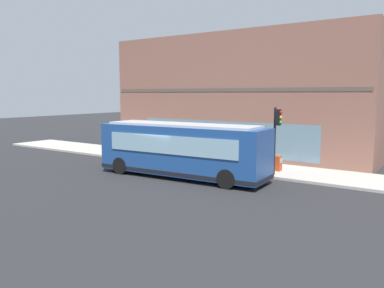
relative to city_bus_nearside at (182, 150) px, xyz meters
name	(u,v)px	position (x,y,z in m)	size (l,w,h in m)	color
ground	(165,175)	(-0.19, 1.09, -1.55)	(120.00, 120.00, 0.00)	#262628
sidewalk_curb	(207,163)	(4.43, 1.09, -1.48)	(4.05, 40.00, 0.15)	#B2ADA3
building_corner	(243,96)	(9.70, 1.09, 2.99)	(6.55, 20.12, 9.11)	#8C5B4C
city_bus_nearside	(182,150)	(0.00, 0.00, 0.00)	(3.06, 10.16, 3.07)	#1E478C
traffic_light_near_corner	(277,128)	(3.01, -4.45, 1.26)	(0.32, 0.49, 3.82)	black
fire_hydrant	(260,159)	(5.39, -2.42, -1.04)	(0.35, 0.35, 0.74)	yellow
pedestrian_by_light_pole	(169,145)	(4.23, 4.21, -0.51)	(0.32, 0.32, 1.57)	silver
pedestrian_near_hydrant	(190,146)	(3.92, 2.16, -0.37)	(0.32, 0.32, 1.79)	#8C3F8C
newspaper_vending_box	(278,163)	(4.14, -4.11, -0.95)	(0.44, 0.42, 0.90)	#BF3F19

